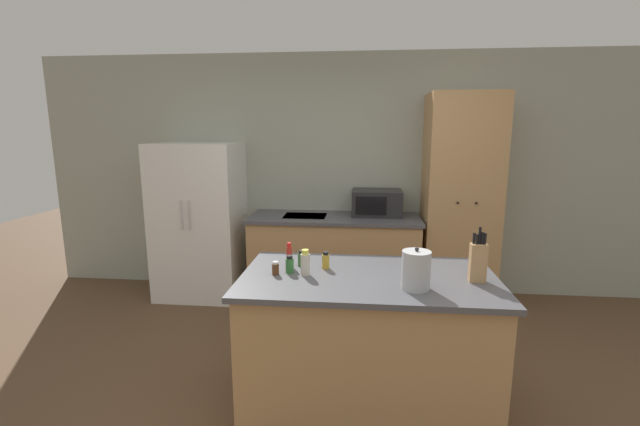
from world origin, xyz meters
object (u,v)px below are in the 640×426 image
microwave (377,203)px  spice_bottle_pale_salt (301,259)px  pantry_cabinet (460,202)px  spice_bottle_tall_dark (275,269)px  knife_block (478,261)px  spice_bottle_amber_oil (290,265)px  refrigerator (200,221)px  spice_bottle_orange_cap (289,255)px  spice_bottle_green_herb (305,263)px  spice_bottle_short_red (326,261)px  kettle (416,270)px

microwave → spice_bottle_pale_salt: microwave is taller
pantry_cabinet → spice_bottle_tall_dark: 2.41m
knife_block → spice_bottle_amber_oil: 1.15m
refrigerator → spice_bottle_orange_cap: refrigerator is taller
knife_block → spice_bottle_green_herb: 1.04m
pantry_cabinet → spice_bottle_tall_dark: bearing=-129.0°
pantry_cabinet → spice_bottle_pale_salt: (-1.38, -1.68, -0.13)m
spice_bottle_short_red → kettle: 0.63m
microwave → spice_bottle_tall_dark: microwave is taller
microwave → spice_bottle_green_herb: size_ratio=3.16×
spice_bottle_tall_dark → spice_bottle_pale_salt: spice_bottle_pale_salt is taller
spice_bottle_tall_dark → kettle: 0.86m
refrigerator → spice_bottle_green_herb: bearing=-52.4°
microwave → kettle: microwave is taller
refrigerator → knife_block: 3.06m
spice_bottle_short_red → microwave: bearing=78.1°
spice_bottle_short_red → spice_bottle_amber_oil: bearing=-154.7°
pantry_cabinet → spice_bottle_short_red: bearing=-125.2°
knife_block → spice_bottle_tall_dark: (-1.23, 0.00, -0.09)m
spice_bottle_amber_oil → kettle: bearing=-15.1°
knife_block → spice_bottle_amber_oil: (-1.14, 0.05, -0.07)m
pantry_cabinet → spice_bottle_green_herb: 2.28m
microwave → knife_block: knife_block is taller
microwave → spice_bottle_amber_oil: bearing=-107.5°
knife_block → spice_bottle_tall_dark: 1.23m
microwave → pantry_cabinet: bearing=-5.8°
pantry_cabinet → spice_bottle_orange_cap: size_ratio=13.30×
spice_bottle_short_red → refrigerator: bearing=132.0°
spice_bottle_green_herb → spice_bottle_tall_dark: bearing=-174.8°
microwave → knife_block: (0.54, -1.96, -0.01)m
kettle → refrigerator: bearing=135.9°
spice_bottle_green_herb → spice_bottle_orange_cap: (-0.13, 0.16, -0.00)m
microwave → refrigerator: bearing=-176.2°
microwave → spice_bottle_short_red: 1.85m
knife_block → kettle: size_ratio=1.36×
knife_block → spice_bottle_pale_salt: knife_block is taller
spice_bottle_amber_oil → spice_bottle_orange_cap: spice_bottle_orange_cap is taller
microwave → spice_bottle_amber_oil: microwave is taller
microwave → spice_bottle_orange_cap: 1.89m
knife_block → spice_bottle_orange_cap: size_ratio=2.08×
spice_bottle_tall_dark → spice_bottle_orange_cap: spice_bottle_orange_cap is taller
knife_block → spice_bottle_pale_salt: 1.11m
spice_bottle_tall_dark → spice_bottle_amber_oil: spice_bottle_amber_oil is taller
microwave → kettle: (0.16, -2.11, -0.03)m
spice_bottle_tall_dark → pantry_cabinet: bearing=51.0°
pantry_cabinet → microwave: bearing=174.2°
spice_bottle_amber_oil → spice_bottle_pale_salt: (0.05, 0.14, -0.00)m
spice_bottle_short_red → spice_bottle_amber_oil: 0.24m
knife_block → kettle: 0.41m
spice_bottle_amber_oil → spice_bottle_orange_cap: (-0.02, 0.13, 0.02)m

